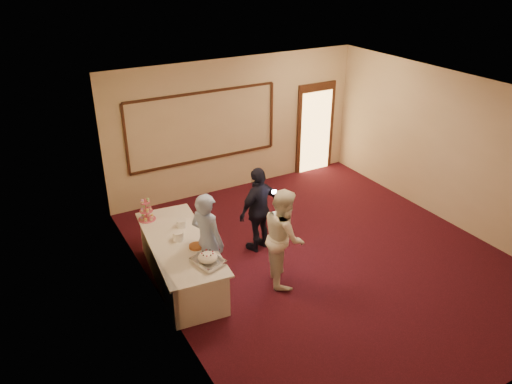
{
  "coord_description": "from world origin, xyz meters",
  "views": [
    {
      "loc": [
        -4.81,
        -6.01,
        5.06
      ],
      "look_at": [
        -0.92,
        0.94,
        1.15
      ],
      "focal_mm": 35.0,
      "sensor_mm": 36.0,
      "label": 1
    }
  ],
  "objects_px": {
    "guest": "(259,209)",
    "tart": "(196,247)",
    "cupcake_stand": "(146,211)",
    "man": "(207,242)",
    "pavlova_tray": "(208,259)",
    "woman": "(284,236)",
    "plate_stack_a": "(178,236)",
    "plate_stack_b": "(181,224)",
    "buffet_table": "(181,261)"
  },
  "relations": [
    {
      "from": "guest",
      "to": "pavlova_tray",
      "type": "bearing_deg",
      "value": 17.77
    },
    {
      "from": "man",
      "to": "pavlova_tray",
      "type": "bearing_deg",
      "value": 131.26
    },
    {
      "from": "buffet_table",
      "to": "tart",
      "type": "relative_size",
      "value": 9.71
    },
    {
      "from": "plate_stack_b",
      "to": "woman",
      "type": "relative_size",
      "value": 0.1
    },
    {
      "from": "buffet_table",
      "to": "plate_stack_a",
      "type": "height_order",
      "value": "plate_stack_a"
    },
    {
      "from": "pavlova_tray",
      "to": "tart",
      "type": "xyz_separation_m",
      "value": [
        0.01,
        0.48,
        -0.05
      ]
    },
    {
      "from": "cupcake_stand",
      "to": "tart",
      "type": "relative_size",
      "value": 1.7
    },
    {
      "from": "buffet_table",
      "to": "woman",
      "type": "xyz_separation_m",
      "value": [
        1.5,
        -0.79,
        0.45
      ]
    },
    {
      "from": "buffet_table",
      "to": "woman",
      "type": "distance_m",
      "value": 1.76
    },
    {
      "from": "pavlova_tray",
      "to": "plate_stack_a",
      "type": "bearing_deg",
      "value": 99.47
    },
    {
      "from": "plate_stack_a",
      "to": "tart",
      "type": "xyz_separation_m",
      "value": [
        0.15,
        -0.37,
        -0.05
      ]
    },
    {
      "from": "plate_stack_b",
      "to": "guest",
      "type": "height_order",
      "value": "guest"
    },
    {
      "from": "buffet_table",
      "to": "tart",
      "type": "xyz_separation_m",
      "value": [
        0.15,
        -0.32,
        0.41
      ]
    },
    {
      "from": "cupcake_stand",
      "to": "woman",
      "type": "xyz_separation_m",
      "value": [
        1.73,
        -1.75,
        -0.09
      ]
    },
    {
      "from": "buffet_table",
      "to": "pavlova_tray",
      "type": "bearing_deg",
      "value": -79.91
    },
    {
      "from": "pavlova_tray",
      "to": "cupcake_stand",
      "type": "distance_m",
      "value": 1.81
    },
    {
      "from": "pavlova_tray",
      "to": "woman",
      "type": "distance_m",
      "value": 1.36
    },
    {
      "from": "pavlova_tray",
      "to": "plate_stack_a",
      "type": "xyz_separation_m",
      "value": [
        -0.14,
        0.85,
        -0.0
      ]
    },
    {
      "from": "man",
      "to": "guest",
      "type": "bearing_deg",
      "value": -89.22
    },
    {
      "from": "cupcake_stand",
      "to": "man",
      "type": "distance_m",
      "value": 1.45
    },
    {
      "from": "pavlova_tray",
      "to": "woman",
      "type": "height_order",
      "value": "woman"
    },
    {
      "from": "pavlova_tray",
      "to": "cupcake_stand",
      "type": "xyz_separation_m",
      "value": [
        -0.37,
        1.77,
        0.08
      ]
    },
    {
      "from": "cupcake_stand",
      "to": "plate_stack_b",
      "type": "xyz_separation_m",
      "value": [
        0.43,
        -0.56,
        -0.09
      ]
    },
    {
      "from": "guest",
      "to": "cupcake_stand",
      "type": "bearing_deg",
      "value": -38.34
    },
    {
      "from": "guest",
      "to": "plate_stack_a",
      "type": "bearing_deg",
      "value": -10.28
    },
    {
      "from": "plate_stack_b",
      "to": "tart",
      "type": "xyz_separation_m",
      "value": [
        -0.04,
        -0.73,
        -0.05
      ]
    },
    {
      "from": "pavlova_tray",
      "to": "guest",
      "type": "bearing_deg",
      "value": 35.49
    },
    {
      "from": "man",
      "to": "woman",
      "type": "distance_m",
      "value": 1.24
    },
    {
      "from": "woman",
      "to": "cupcake_stand",
      "type": "bearing_deg",
      "value": 65.49
    },
    {
      "from": "tart",
      "to": "guest",
      "type": "distance_m",
      "value": 1.59
    },
    {
      "from": "plate_stack_b",
      "to": "pavlova_tray",
      "type": "bearing_deg",
      "value": -92.43
    },
    {
      "from": "tart",
      "to": "guest",
      "type": "relative_size",
      "value": 0.16
    },
    {
      "from": "pavlova_tray",
      "to": "plate_stack_b",
      "type": "bearing_deg",
      "value": 87.57
    },
    {
      "from": "plate_stack_b",
      "to": "tart",
      "type": "distance_m",
      "value": 0.73
    },
    {
      "from": "tart",
      "to": "pavlova_tray",
      "type": "bearing_deg",
      "value": -91.36
    },
    {
      "from": "plate_stack_b",
      "to": "man",
      "type": "xyz_separation_m",
      "value": [
        0.14,
        -0.78,
        0.01
      ]
    },
    {
      "from": "buffet_table",
      "to": "guest",
      "type": "bearing_deg",
      "value": 9.02
    },
    {
      "from": "cupcake_stand",
      "to": "man",
      "type": "height_order",
      "value": "man"
    },
    {
      "from": "pavlova_tray",
      "to": "guest",
      "type": "distance_m",
      "value": 1.83
    },
    {
      "from": "pavlova_tray",
      "to": "plate_stack_a",
      "type": "height_order",
      "value": "pavlova_tray"
    },
    {
      "from": "cupcake_stand",
      "to": "plate_stack_a",
      "type": "height_order",
      "value": "cupcake_stand"
    },
    {
      "from": "guest",
      "to": "woman",
      "type": "bearing_deg",
      "value": 65.05
    },
    {
      "from": "pavlova_tray",
      "to": "tart",
      "type": "height_order",
      "value": "pavlova_tray"
    },
    {
      "from": "plate_stack_a",
      "to": "man",
      "type": "xyz_separation_m",
      "value": [
        0.33,
        -0.42,
        0.01
      ]
    },
    {
      "from": "buffet_table",
      "to": "man",
      "type": "xyz_separation_m",
      "value": [
        0.33,
        -0.37,
        0.47
      ]
    },
    {
      "from": "woman",
      "to": "guest",
      "type": "distance_m",
      "value": 1.06
    },
    {
      "from": "plate_stack_a",
      "to": "woman",
      "type": "relative_size",
      "value": 0.11
    },
    {
      "from": "tart",
      "to": "plate_stack_a",
      "type": "bearing_deg",
      "value": 112.59
    },
    {
      "from": "guest",
      "to": "tart",
      "type": "bearing_deg",
      "value": 3.74
    },
    {
      "from": "plate_stack_a",
      "to": "buffet_table",
      "type": "bearing_deg",
      "value": -91.41
    }
  ]
}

